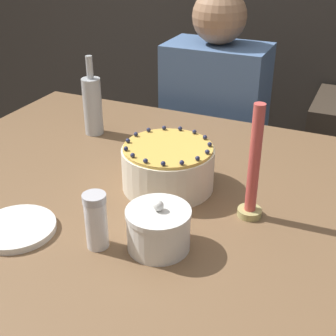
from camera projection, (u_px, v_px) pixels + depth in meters
name	position (u px, v px, depth m)	size (l,w,h in m)	color
dining_table	(151.00, 228.00, 1.27)	(1.47, 1.19, 0.78)	brown
cake	(168.00, 167.00, 1.24)	(0.25, 0.25, 0.13)	#EFE5CC
sugar_bowl	(158.00, 229.00, 1.01)	(0.14, 0.14, 0.12)	white
sugar_shaker	(96.00, 221.00, 1.01)	(0.05, 0.05, 0.13)	white
plate_stack	(17.00, 228.00, 1.08)	(0.18, 0.18, 0.02)	white
candle	(253.00, 173.00, 1.09)	(0.06, 0.06, 0.29)	tan
bottle	(93.00, 105.00, 1.54)	(0.06, 0.06, 0.26)	#B2B7BC
person_man_blue_shirt	(213.00, 154.00, 2.02)	(0.40, 0.34, 1.20)	#473D33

